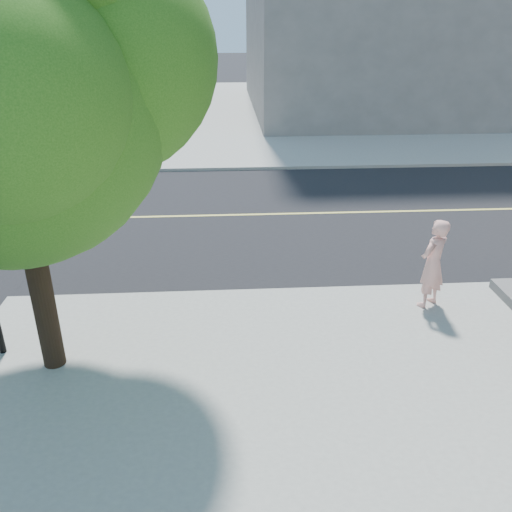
{
  "coord_description": "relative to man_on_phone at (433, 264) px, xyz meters",
  "views": [
    {
      "loc": [
        3.21,
        -9.09,
        5.05
      ],
      "look_at": [
        3.72,
        -1.0,
        1.3
      ],
      "focal_mm": 36.88,
      "sensor_mm": 36.0,
      "label": 1
    }
  ],
  "objects": [
    {
      "name": "ground",
      "position": [
        -6.92,
        0.8,
        -0.96
      ],
      "size": [
        140.0,
        140.0,
        0.0
      ],
      "primitive_type": "plane",
      "color": "black",
      "rests_on": "ground"
    },
    {
      "name": "street_tree",
      "position": [
        -6.29,
        -1.4,
        3.48
      ],
      "size": [
        5.04,
        4.58,
        6.69
      ],
      "rotation": [
        0.0,
        0.0,
        0.01
      ],
      "color": "black",
      "rests_on": "sidewalk_se"
    },
    {
      "name": "road_ew",
      "position": [
        -6.92,
        5.3,
        -0.96
      ],
      "size": [
        140.0,
        9.0,
        0.01
      ],
      "primitive_type": "cube",
      "color": "black",
      "rests_on": "ground"
    },
    {
      "name": "man_on_phone",
      "position": [
        0.0,
        0.0,
        0.0
      ],
      "size": [
        0.73,
        0.69,
        1.68
      ],
      "primitive_type": "imported",
      "rotation": [
        0.0,
        0.0,
        3.77
      ],
      "color": "#FCAEA2",
      "rests_on": "sidewalk_se"
    },
    {
      "name": "sidewalk_ne",
      "position": [
        6.58,
        22.3,
        -0.9
      ],
      "size": [
        29.0,
        25.0,
        0.12
      ],
      "primitive_type": "cube",
      "color": "#97978F",
      "rests_on": "ground"
    }
  ]
}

